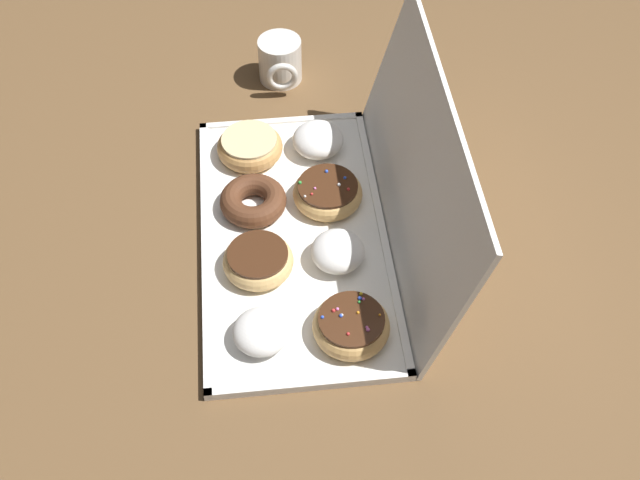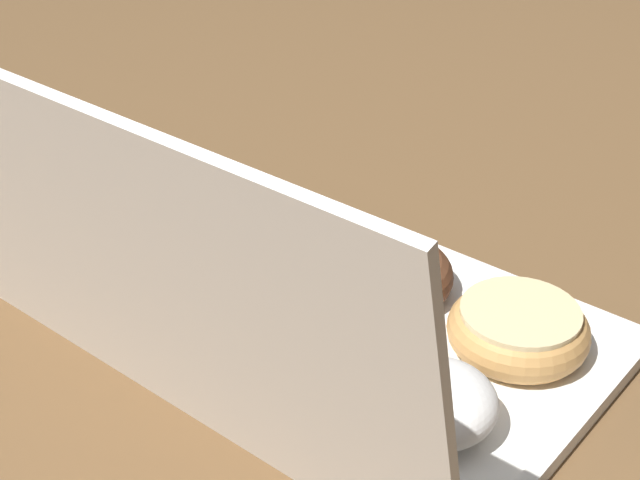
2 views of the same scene
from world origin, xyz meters
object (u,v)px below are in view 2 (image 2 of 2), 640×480
object	(u,v)px
glazed_ring_donut_0	(518,329)
chocolate_cake_ring_donut_1	(391,275)
powdered_filled_donut_3	(188,184)
chocolate_frosted_donut_2	(282,227)
sprinkle_donut_7	(85,233)
donut_box	(289,300)
powdered_filled_donut_6	(188,281)
sprinkle_donut_5	(303,342)
powdered_filled_donut_4	(437,402)

from	to	relation	value
glazed_ring_donut_0	chocolate_cake_ring_donut_1	xyz separation A→B (m)	(0.13, -0.00, -0.00)
chocolate_cake_ring_donut_1	powdered_filled_donut_3	bearing A→B (deg)	-0.33
chocolate_frosted_donut_2	sprinkle_donut_7	world-z (taller)	sprinkle_donut_7
donut_box	powdered_filled_donut_6	distance (m)	0.09
sprinkle_donut_5	chocolate_cake_ring_donut_1	bearing A→B (deg)	-88.32
sprinkle_donut_5	powdered_filled_donut_6	world-z (taller)	powdered_filled_donut_6
sprinkle_donut_5	powdered_filled_donut_6	distance (m)	0.13
glazed_ring_donut_0	powdered_filled_donut_6	xyz separation A→B (m)	(0.25, 0.12, 0.00)
sprinkle_donut_5	powdered_filled_donut_6	size ratio (longest dim) A/B	1.38
chocolate_cake_ring_donut_1	sprinkle_donut_7	xyz separation A→B (m)	(0.26, 0.13, 0.00)
glazed_ring_donut_0	chocolate_cake_ring_donut_1	size ratio (longest dim) A/B	1.04
glazed_ring_donut_0	chocolate_cake_ring_donut_1	distance (m)	0.13
powdered_filled_donut_4	powdered_filled_donut_6	world-z (taller)	same
glazed_ring_donut_0	sprinkle_donut_5	world-z (taller)	sprinkle_donut_5
powdered_filled_donut_6	sprinkle_donut_7	world-z (taller)	powdered_filled_donut_6
chocolate_frosted_donut_2	sprinkle_donut_5	size ratio (longest dim) A/B	0.95
chocolate_cake_ring_donut_1	powdered_filled_donut_6	distance (m)	0.18
donut_box	glazed_ring_donut_0	distance (m)	0.20
chocolate_cake_ring_donut_1	glazed_ring_donut_0	bearing A→B (deg)	179.60
donut_box	sprinkle_donut_5	bearing A→B (deg)	138.15
powdered_filled_donut_3	powdered_filled_donut_6	xyz separation A→B (m)	(-0.13, 0.13, 0.00)
donut_box	sprinkle_donut_7	xyz separation A→B (m)	(0.20, 0.07, 0.03)
donut_box	powdered_filled_donut_3	xyz separation A→B (m)	(0.19, -0.06, 0.03)
donut_box	chocolate_frosted_donut_2	size ratio (longest dim) A/B	5.05
glazed_ring_donut_0	powdered_filled_donut_6	bearing A→B (deg)	26.27
chocolate_frosted_donut_2	powdered_filled_donut_4	world-z (taller)	powdered_filled_donut_4
powdered_filled_donut_6	chocolate_frosted_donut_2	bearing A→B (deg)	-89.22
glazed_ring_donut_0	chocolate_frosted_donut_2	distance (m)	0.25
glazed_ring_donut_0	chocolate_cake_ring_donut_1	bearing A→B (deg)	-0.40
powdered_filled_donut_4	powdered_filled_donut_6	distance (m)	0.25
chocolate_frosted_donut_2	powdered_filled_donut_4	distance (m)	0.28
glazed_ring_donut_0	powdered_filled_donut_6	size ratio (longest dim) A/B	1.37
glazed_ring_donut_0	powdered_filled_donut_3	distance (m)	0.39
chocolate_frosted_donut_2	powdered_filled_donut_3	distance (m)	0.13
powdered_filled_donut_3	powdered_filled_donut_4	size ratio (longest dim) A/B	0.94
donut_box	sprinkle_donut_7	world-z (taller)	sprinkle_donut_7
glazed_ring_donut_0	powdered_filled_donut_4	size ratio (longest dim) A/B	1.29
chocolate_frosted_donut_2	powdered_filled_donut_3	size ratio (longest dim) A/B	1.32
chocolate_cake_ring_donut_1	sprinkle_donut_5	xyz separation A→B (m)	(-0.00, 0.12, 0.00)
chocolate_cake_ring_donut_1	powdered_filled_donut_4	distance (m)	0.18
sprinkle_donut_5	powdered_filled_donut_6	xyz separation A→B (m)	(0.13, 0.00, 0.00)
powdered_filled_donut_4	chocolate_cake_ring_donut_1	bearing A→B (deg)	-43.53
donut_box	chocolate_frosted_donut_2	bearing A→B (deg)	-44.78
chocolate_frosted_donut_2	powdered_filled_donut_6	xyz separation A→B (m)	(-0.00, 0.12, 0.00)
glazed_ring_donut_0	chocolate_frosted_donut_2	size ratio (longest dim) A/B	1.05
donut_box	chocolate_cake_ring_donut_1	bearing A→B (deg)	-136.89
chocolate_cake_ring_donut_1	sprinkle_donut_7	distance (m)	0.29
powdered_filled_donut_6	sprinkle_donut_7	bearing A→B (deg)	1.29
chocolate_frosted_donut_2	powdered_filled_donut_6	bearing A→B (deg)	90.78
sprinkle_donut_5	sprinkle_donut_7	size ratio (longest dim) A/B	1.02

